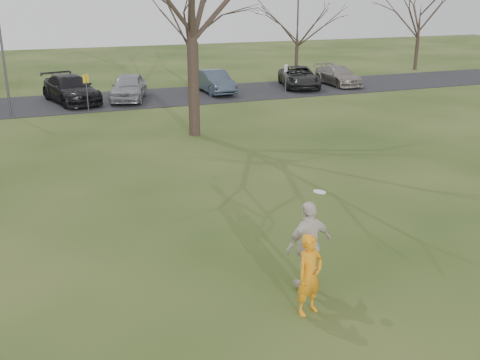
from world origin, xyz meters
name	(u,v)px	position (x,y,z in m)	size (l,w,h in m)	color
ground	(307,301)	(0.00, 0.00, 0.00)	(120.00, 120.00, 0.00)	#1E380F
parking_strip	(116,100)	(0.00, 25.00, 0.02)	(62.00, 6.50, 0.04)	black
player_defender	(310,275)	(-0.18, -0.41, 0.88)	(0.64, 0.42, 1.76)	orange
car_3	(71,89)	(-2.60, 25.15, 0.83)	(2.21, 5.44, 1.58)	black
car_4	(129,87)	(0.76, 24.71, 0.83)	(1.86, 4.62, 1.58)	gray
car_5	(215,82)	(6.43, 25.22, 0.76)	(1.53, 4.38, 1.44)	#34404E
car_6	(299,77)	(12.59, 25.21, 0.74)	(2.33, 5.05, 1.40)	black
car_7	(338,76)	(15.58, 25.11, 0.70)	(1.84, 4.52, 1.31)	gray
catching_play	(309,245)	(0.24, 0.44, 1.10)	(1.26, 0.71, 2.25)	silver
lamp_post	(1,40)	(-6.00, 22.50, 3.97)	(0.34, 0.34, 6.27)	#47474C
sign_yellow	(86,86)	(-2.00, 22.00, 1.45)	(0.35, 0.35, 2.08)	#47474C
sign_white	(286,75)	(10.00, 22.00, 1.45)	(0.35, 0.35, 2.08)	#47474C
small_tree_row	(164,28)	(4.38, 30.06, 3.89)	(55.00, 5.90, 8.50)	#352821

